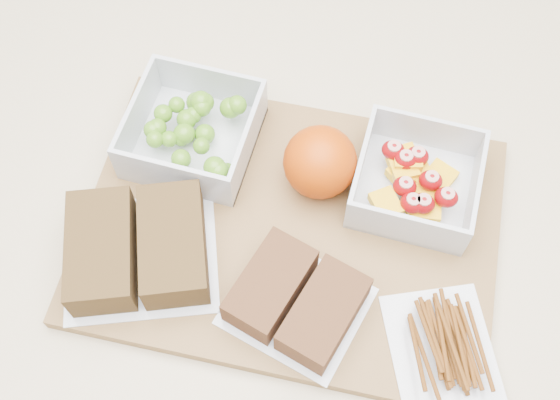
# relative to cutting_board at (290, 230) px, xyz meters

# --- Properties ---
(ground) EXTENTS (4.00, 4.00, 0.00)m
(ground) POSITION_rel_cutting_board_xyz_m (-0.01, 0.02, -0.91)
(ground) COLOR gray
(ground) RESTS_ON ground
(counter) EXTENTS (1.20, 0.90, 0.90)m
(counter) POSITION_rel_cutting_board_xyz_m (-0.01, 0.02, -0.46)
(counter) COLOR beige
(counter) RESTS_ON ground
(cutting_board) EXTENTS (0.44, 0.32, 0.02)m
(cutting_board) POSITION_rel_cutting_board_xyz_m (0.00, 0.00, 0.00)
(cutting_board) COLOR olive
(cutting_board) RESTS_ON counter
(grape_container) EXTENTS (0.13, 0.13, 0.05)m
(grape_container) POSITION_rel_cutting_board_xyz_m (-0.13, 0.07, 0.03)
(grape_container) COLOR silver
(grape_container) RESTS_ON cutting_board
(fruit_container) EXTENTS (0.12, 0.12, 0.05)m
(fruit_container) POSITION_rel_cutting_board_xyz_m (0.11, 0.07, 0.03)
(fruit_container) COLOR silver
(fruit_container) RESTS_ON cutting_board
(orange) EXTENTS (0.08, 0.08, 0.08)m
(orange) POSITION_rel_cutting_board_xyz_m (0.01, 0.06, 0.05)
(orange) COLOR #C64104
(orange) RESTS_ON cutting_board
(sandwich_bag_left) EXTENTS (0.19, 0.18, 0.05)m
(sandwich_bag_left) POSITION_rel_cutting_board_xyz_m (-0.13, -0.07, 0.03)
(sandwich_bag_left) COLOR silver
(sandwich_bag_left) RESTS_ON cutting_board
(sandwich_bag_center) EXTENTS (0.15, 0.14, 0.04)m
(sandwich_bag_center) POSITION_rel_cutting_board_xyz_m (0.03, -0.08, 0.03)
(sandwich_bag_center) COLOR silver
(sandwich_bag_center) RESTS_ON cutting_board
(pretzel_bag) EXTENTS (0.13, 0.14, 0.03)m
(pretzel_bag) POSITION_rel_cutting_board_xyz_m (0.17, -0.08, 0.02)
(pretzel_bag) COLOR silver
(pretzel_bag) RESTS_ON cutting_board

